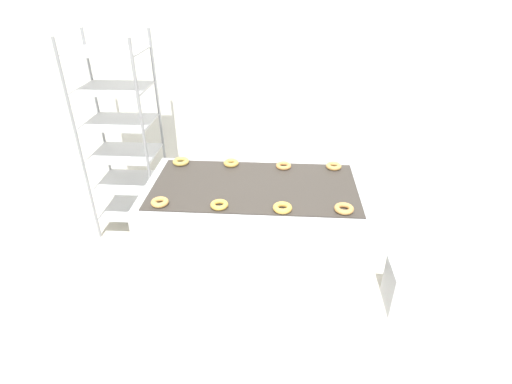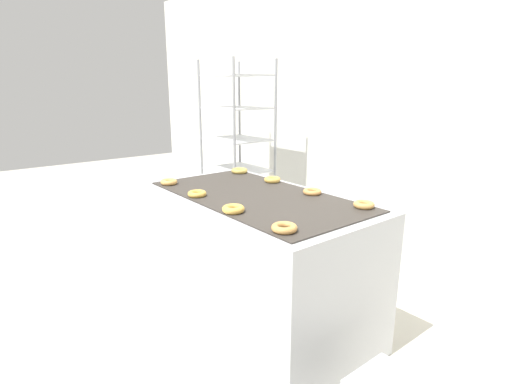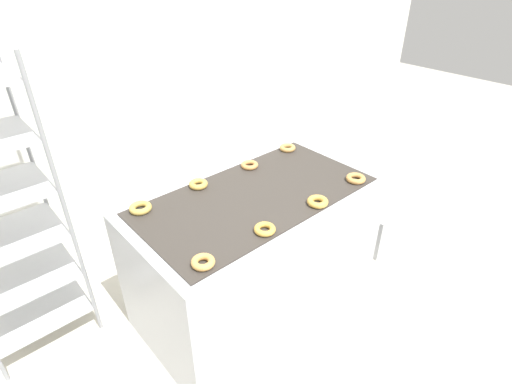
% 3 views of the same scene
% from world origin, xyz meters
% --- Properties ---
extents(ground_plane, '(14.00, 14.00, 0.00)m').
position_xyz_m(ground_plane, '(0.00, 0.00, 0.00)').
color(ground_plane, beige).
extents(wall_back, '(8.00, 0.05, 2.80)m').
position_xyz_m(wall_back, '(0.00, 2.12, 1.40)').
color(wall_back, silver).
rests_on(wall_back, ground_plane).
extents(fryer_machine, '(1.59, 0.86, 0.91)m').
position_xyz_m(fryer_machine, '(0.00, 0.68, 0.45)').
color(fryer_machine, '#B7BABF').
rests_on(fryer_machine, ground_plane).
extents(baking_rack_cart, '(0.60, 0.50, 1.83)m').
position_xyz_m(baking_rack_cart, '(-1.25, 1.44, 0.93)').
color(baking_rack_cart, gray).
rests_on(baking_rack_cart, ground_plane).
extents(glaze_bin, '(0.29, 0.30, 0.37)m').
position_xyz_m(glaze_bin, '(1.16, 0.48, 0.18)').
color(glaze_bin, '#B7BABF').
rests_on(glaze_bin, ground_plane).
extents(donut_near_left, '(0.12, 0.12, 0.04)m').
position_xyz_m(donut_near_left, '(-0.61, 0.38, 0.93)').
color(donut_near_left, '#D99E51').
rests_on(donut_near_left, fryer_machine).
extents(donut_near_midleft, '(0.12, 0.12, 0.03)m').
position_xyz_m(donut_near_midleft, '(-0.21, 0.37, 0.93)').
color(donut_near_midleft, gold).
rests_on(donut_near_midleft, fryer_machine).
extents(donut_near_midright, '(0.13, 0.13, 0.04)m').
position_xyz_m(donut_near_midright, '(0.20, 0.36, 0.93)').
color(donut_near_midright, gold).
rests_on(donut_near_midright, fryer_machine).
extents(donut_near_right, '(0.13, 0.13, 0.03)m').
position_xyz_m(donut_near_right, '(0.60, 0.38, 0.93)').
color(donut_near_right, tan).
rests_on(donut_near_right, fryer_machine).
extents(donut_far_left, '(0.13, 0.13, 0.04)m').
position_xyz_m(donut_far_left, '(-0.61, 1.00, 0.93)').
color(donut_far_left, gold).
rests_on(donut_far_left, fryer_machine).
extents(donut_far_midleft, '(0.12, 0.12, 0.04)m').
position_xyz_m(donut_far_midleft, '(-0.21, 1.00, 0.93)').
color(donut_far_midleft, gold).
rests_on(donut_far_midleft, fryer_machine).
extents(donut_far_midright, '(0.12, 0.12, 0.03)m').
position_xyz_m(donut_far_midright, '(0.21, 0.98, 0.93)').
color(donut_far_midright, '#D3924D').
rests_on(donut_far_midright, fryer_machine).
extents(donut_far_right, '(0.12, 0.12, 0.03)m').
position_xyz_m(donut_far_right, '(0.60, 0.99, 0.93)').
color(donut_far_right, tan).
rests_on(donut_far_right, fryer_machine).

